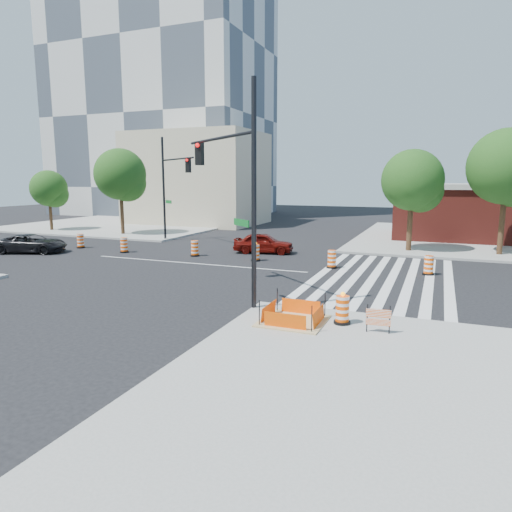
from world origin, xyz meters
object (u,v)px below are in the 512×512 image
(dark_suv, at_px, (32,244))
(signal_pole_se, at_px, (233,175))
(red_coupe, at_px, (264,243))
(signal_pole_nw, at_px, (171,179))

(dark_suv, bearing_deg, signal_pole_se, -128.46)
(red_coupe, height_order, dark_suv, red_coupe)
(red_coupe, height_order, signal_pole_se, signal_pole_se)
(signal_pole_se, height_order, signal_pole_nw, signal_pole_se)
(signal_pole_se, bearing_deg, red_coupe, -34.94)
(dark_suv, distance_m, signal_pole_nw, 10.96)
(signal_pole_nw, bearing_deg, dark_suv, -92.03)
(red_coupe, bearing_deg, signal_pole_se, -175.95)
(signal_pole_nw, bearing_deg, red_coupe, 23.64)
(dark_suv, bearing_deg, signal_pole_nw, -58.79)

